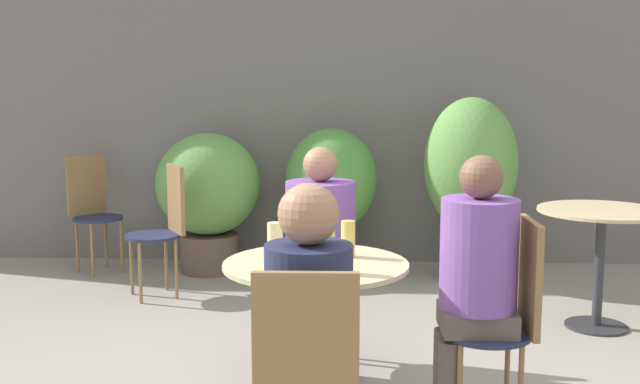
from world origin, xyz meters
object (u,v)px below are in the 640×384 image
Objects in this scene: cafe_table_far at (601,235)px; seated_person_0 at (309,319)px; bistro_chair_3 at (165,219)px; bistro_chair_4 at (92,203)px; beer_glass_2 at (348,239)px; potted_plant_2 at (470,176)px; potted_plant_1 at (331,187)px; cafe_table_near at (316,297)px; seated_person_1 at (475,270)px; bistro_chair_0 at (307,381)px; potted_plant_0 at (208,191)px; seated_person_2 at (320,240)px; bistro_chair_2 at (321,261)px; bistro_chair_1 at (509,308)px; beer_glass_1 at (327,251)px; beer_glass_0 at (275,242)px.

seated_person_0 reaches higher than cafe_table_far.
bistro_chair_4 is at bearing -161.54° from bistro_chair_3.
potted_plant_2 is (0.92, 2.49, -0.02)m from beer_glass_2.
potted_plant_1 is at bearing -90.48° from seated_person_0.
cafe_table_far is at bearing 40.97° from cafe_table_near.
seated_person_1 is at bearing -98.14° from potted_plant_2.
bistro_chair_3 is at bearing -68.52° from bistro_chair_0.
potted_plant_1 reaches higher than potted_plant_0.
bistro_chair_4 is 0.79× the size of seated_person_2.
bistro_chair_3 is 1.36m from potted_plant_1.
bistro_chair_2 is 0.79× the size of seated_person_2.
bistro_chair_1 is 1.00× the size of bistro_chair_4.
beer_glass_2 is at bearing -98.39° from bistro_chair_0.
bistro_chair_1 is 3.93m from bistro_chair_4.
bistro_chair_0 is at bearing -126.07° from cafe_table_far.
seated_person_0 reaches higher than bistro_chair_0.
potted_plant_1 is at bearing -90.46° from bistro_chair_0.
potted_plant_1 is (-0.03, 3.44, -0.02)m from seated_person_0.
cafe_table_near is 3.39m from bistro_chair_4.
bistro_chair_1 is at bearing -8.23° from beer_glass_2.
bistro_chair_2 and bistro_chair_3 have the same top height.
bistro_chair_4 is at bearing 134.39° from bistro_chair_2.
cafe_table_near is 4.94× the size of beer_glass_2.
beer_glass_2 is (0.08, 0.29, -0.01)m from beer_glass_1.
bistro_chair_2 is 0.84× the size of potted_plant_0.
bistro_chair_4 is 0.84× the size of potted_plant_0.
bistro_chair_1 is 1.09m from seated_person_0.
bistro_chair_4 is 5.25× the size of beer_glass_1.
beer_glass_1 is 0.16× the size of potted_plant_0.
potted_plant_0 is (0.95, 0.02, 0.10)m from bistro_chair_4.
bistro_chair_0 is 1.00× the size of bistro_chair_2.
bistro_chair_4 is 3.29m from beer_glass_0.
seated_person_0 is at bearing -75.06° from beer_glass_0.
potted_plant_1 is (-0.15, 2.64, -0.13)m from beer_glass_2.
beer_glass_2 is (0.12, 0.95, 0.28)m from bistro_chair_0.
bistro_chair_0 is at bearing -77.41° from beer_glass_0.
seated_person_0 is at bearing -90.00° from bistro_chair_0.
bistro_chair_1 is 2.61m from potted_plant_2.
cafe_table_far is 1.82m from bistro_chair_2.
potted_plant_0 reaches higher than beer_glass_0.
beer_glass_2 is at bearing -76.23° from seated_person_2.
seated_person_0 is (1.20, -2.76, 0.16)m from bistro_chair_3.
beer_glass_0 is (-1.87, -1.45, 0.25)m from cafe_table_far.
potted_plant_0 is at bearing 116.21° from bistro_chair_2.
cafe_table_near is 0.30m from beer_glass_1.
bistro_chair_1 is at bearing 0.94° from cafe_table_near.
potted_plant_0 is at bearing 109.99° from cafe_table_near.
beer_glass_0 is 0.14× the size of potted_plant_1.
potted_plant_2 reaches higher than cafe_table_near.
beer_glass_2 is at bearing 39.72° from cafe_table_near.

